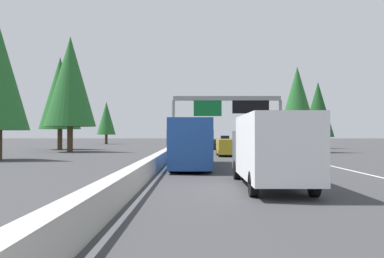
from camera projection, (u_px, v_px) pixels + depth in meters
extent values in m
plane|color=#38383A|center=(180.00, 149.00, 63.31)|extent=(320.00, 320.00, 0.00)
cube|color=#ADAAA3|center=(182.00, 143.00, 83.32)|extent=(180.00, 0.56, 0.90)
cube|color=silver|center=(249.00, 147.00, 73.25)|extent=(160.00, 0.16, 0.01)
cube|color=silver|center=(183.00, 147.00, 73.31)|extent=(160.00, 0.16, 0.01)
cylinder|color=gray|center=(173.00, 127.00, 48.81)|extent=(0.36, 0.36, 6.06)
cylinder|color=gray|center=(281.00, 127.00, 48.75)|extent=(0.36, 0.36, 6.06)
cube|color=gray|center=(227.00, 98.00, 48.82)|extent=(0.50, 12.32, 0.50)
cube|color=#0C602D|center=(208.00, 108.00, 48.67)|extent=(0.12, 3.20, 1.90)
cube|color=black|center=(251.00, 107.00, 48.64)|extent=(0.16, 4.20, 1.50)
cube|color=white|center=(274.00, 147.00, 16.55)|extent=(6.12, 2.40, 2.50)
cube|color=slate|center=(258.00, 150.00, 20.80)|extent=(2.38, 2.30, 1.90)
cylinder|color=black|center=(237.00, 170.00, 20.62)|extent=(0.90, 0.28, 0.90)
cylinder|color=black|center=(280.00, 170.00, 20.61)|extent=(0.90, 0.28, 0.90)
cylinder|color=black|center=(253.00, 184.00, 14.84)|extent=(0.90, 0.28, 0.90)
cylinder|color=black|center=(314.00, 184.00, 14.83)|extent=(0.90, 0.28, 0.90)
cube|color=#1E4793|center=(191.00, 142.00, 28.44)|extent=(11.50, 2.50, 2.90)
cube|color=#2D3847|center=(191.00, 137.00, 28.45)|extent=(11.04, 2.55, 0.84)
cylinder|color=black|center=(177.00, 156.00, 32.46)|extent=(1.00, 0.30, 1.00)
cylinder|color=black|center=(206.00, 156.00, 32.45)|extent=(1.00, 0.30, 1.00)
cylinder|color=black|center=(171.00, 164.00, 24.41)|extent=(1.00, 0.30, 1.00)
cylinder|color=black|center=(210.00, 164.00, 24.40)|extent=(1.00, 0.30, 1.00)
cube|color=black|center=(218.00, 146.00, 61.20)|extent=(4.40, 1.80, 0.76)
cube|color=#2D3847|center=(218.00, 141.00, 60.99)|extent=(2.46, 1.51, 0.56)
cylinder|color=black|center=(212.00, 147.00, 62.61)|extent=(0.64, 0.22, 0.64)
cylinder|color=black|center=(223.00, 147.00, 62.60)|extent=(0.64, 0.22, 0.64)
cylinder|color=black|center=(213.00, 147.00, 59.79)|extent=(0.64, 0.22, 0.64)
cylinder|color=black|center=(224.00, 147.00, 59.78)|extent=(0.64, 0.22, 0.64)
cube|color=red|center=(206.00, 140.00, 117.40)|extent=(4.40, 1.80, 0.76)
cube|color=#2D3847|center=(206.00, 138.00, 117.18)|extent=(2.46, 1.51, 0.56)
cylinder|color=black|center=(203.00, 141.00, 118.81)|extent=(0.64, 0.22, 0.64)
cylinder|color=black|center=(209.00, 141.00, 118.80)|extent=(0.64, 0.22, 0.64)
cylinder|color=black|center=(203.00, 141.00, 115.99)|extent=(0.64, 0.22, 0.64)
cylinder|color=black|center=(209.00, 141.00, 115.98)|extent=(0.64, 0.22, 0.64)
cube|color=#AD931E|center=(227.00, 146.00, 42.65)|extent=(5.00, 1.95, 1.44)
cube|color=#2D3847|center=(229.00, 144.00, 40.35)|extent=(0.08, 1.48, 0.56)
cylinder|color=black|center=(218.00, 152.00, 44.34)|extent=(0.70, 0.24, 0.70)
cylinder|color=black|center=(234.00, 152.00, 44.33)|extent=(0.70, 0.24, 0.70)
cylinder|color=black|center=(220.00, 153.00, 40.94)|extent=(0.70, 0.24, 0.70)
cylinder|color=black|center=(237.00, 153.00, 40.93)|extent=(0.70, 0.24, 0.70)
cube|color=black|center=(225.00, 141.00, 96.83)|extent=(5.60, 2.00, 0.70)
cube|color=black|center=(225.00, 138.00, 97.85)|extent=(2.24, 1.84, 0.90)
cube|color=#2D3847|center=(225.00, 137.00, 97.85)|extent=(2.02, 1.92, 0.41)
cylinder|color=black|center=(221.00, 142.00, 98.68)|extent=(0.80, 0.28, 0.80)
cylinder|color=black|center=(228.00, 142.00, 98.67)|extent=(0.80, 0.28, 0.80)
cylinder|color=black|center=(222.00, 142.00, 94.98)|extent=(0.80, 0.28, 0.80)
cylinder|color=black|center=(230.00, 142.00, 94.97)|extent=(0.80, 0.28, 0.80)
cylinder|color=#4C3823|center=(318.00, 145.00, 50.77)|extent=(0.56, 0.56, 1.86)
cone|color=#194C1E|center=(318.00, 109.00, 50.82)|extent=(3.72, 3.72, 6.60)
cylinder|color=#4C3823|center=(297.00, 139.00, 66.40)|extent=(0.67, 0.67, 2.82)
cone|color=#236028|center=(297.00, 98.00, 66.48)|extent=(5.64, 5.64, 9.99)
cylinder|color=#4C3823|center=(70.00, 139.00, 52.58)|extent=(0.70, 0.70, 3.16)
cone|color=#236028|center=(70.00, 81.00, 52.66)|extent=(6.32, 6.32, 11.20)
cylinder|color=#4C3823|center=(60.00, 139.00, 60.92)|extent=(0.68, 0.68, 2.93)
cone|color=#236028|center=(60.00, 93.00, 61.00)|extent=(5.86, 5.86, 10.39)
cylinder|color=#4C3823|center=(106.00, 139.00, 94.98)|extent=(0.59, 0.59, 2.09)
cone|color=#236028|center=(106.00, 118.00, 95.04)|extent=(4.17, 4.17, 7.40)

